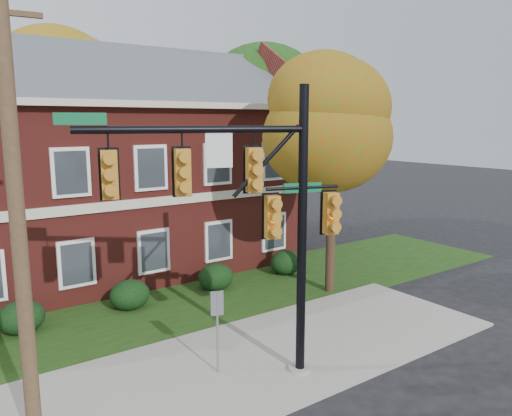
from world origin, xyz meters
TOP-DOWN VIEW (x-y plane):
  - ground at (0.00, 0.00)m, footprint 120.00×120.00m
  - sidewalk at (0.00, 1.00)m, footprint 14.00×5.00m
  - grass_strip at (0.00, 6.00)m, footprint 30.00×6.00m
  - apartment_building at (-2.00, 11.95)m, footprint 18.80×8.80m
  - hedge_left at (-5.50, 6.70)m, footprint 1.40×1.26m
  - hedge_center at (-2.00, 6.70)m, footprint 1.40×1.26m
  - hedge_right at (1.50, 6.70)m, footprint 1.40×1.26m
  - hedge_far_right at (5.00, 6.70)m, footprint 1.40×1.26m
  - tree_near_right at (5.22, 3.87)m, footprint 4.50×4.25m
  - tree_right_rear at (9.31, 12.81)m, footprint 6.30×5.95m
  - tree_far_rear at (-0.66, 19.79)m, footprint 6.84×6.46m
  - traffic_signal at (-1.37, 0.15)m, footprint 6.38×2.05m
  - utility_pole at (-6.34, 0.88)m, footprint 1.43×0.33m
  - sign_post at (-1.88, 0.94)m, footprint 0.33×0.14m

SIDE VIEW (x-z plane):
  - ground at x=0.00m, z-range 0.00..0.00m
  - grass_strip at x=0.00m, z-range 0.00..0.04m
  - sidewalk at x=0.00m, z-range 0.00..0.08m
  - hedge_left at x=-5.50m, z-range 0.00..1.05m
  - hedge_center at x=-2.00m, z-range 0.00..1.05m
  - hedge_right at x=1.50m, z-range 0.00..1.05m
  - hedge_far_right at x=5.00m, z-range 0.00..1.05m
  - sign_post at x=-1.88m, z-range 0.41..2.68m
  - traffic_signal at x=-1.37m, z-range 0.89..8.26m
  - utility_pole at x=-6.34m, z-range 0.07..9.21m
  - apartment_building at x=-2.00m, z-range 0.12..9.86m
  - tree_near_right at x=5.22m, z-range 2.38..10.96m
  - tree_right_rear at x=9.31m, z-range 2.81..13.43m
  - tree_far_rear at x=-0.66m, z-range 3.08..14.60m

